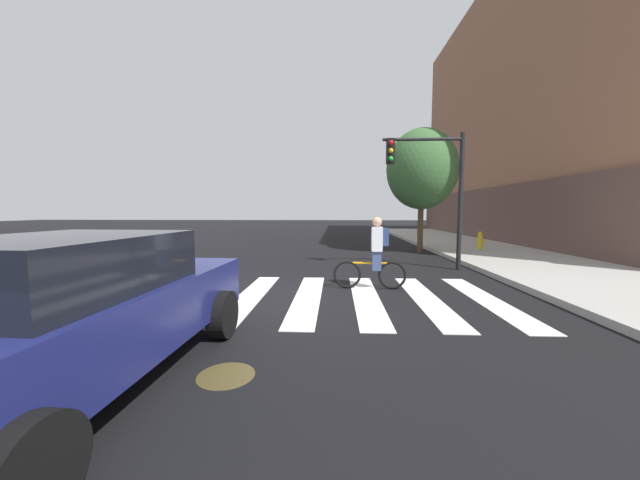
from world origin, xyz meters
TOP-DOWN VIEW (x-y plane):
  - ground_plane at (0.00, 0.00)m, footprint 120.00×120.00m
  - crosswalk_stripes at (0.01, 0.00)m, footprint 9.18×4.09m
  - manhole_cover at (-0.00, -3.41)m, footprint 0.64×0.64m
  - sedan_near at (-1.43, -3.77)m, footprint 2.30×4.67m
  - cyclist at (2.14, 0.85)m, footprint 1.71×0.37m
  - traffic_light_near at (4.20, 3.55)m, footprint 2.47×0.28m
  - fire_hydrant at (7.58, 8.06)m, footprint 0.33×0.22m
  - street_tree_near at (4.92, 7.89)m, footprint 3.02×3.02m
  - corner_building at (18.64, 14.42)m, footprint 16.99×24.28m

SIDE VIEW (x-z plane):
  - ground_plane at x=0.00m, z-range 0.00..0.00m
  - manhole_cover at x=0.00m, z-range 0.00..0.01m
  - crosswalk_stripes at x=0.01m, z-range 0.00..0.01m
  - fire_hydrant at x=7.58m, z-range 0.14..0.92m
  - sedan_near at x=-1.43m, z-range 0.03..1.62m
  - cyclist at x=2.14m, z-range 0.00..1.69m
  - traffic_light_near at x=4.20m, z-range 0.76..4.96m
  - street_tree_near at x=4.92m, z-range 0.94..6.31m
  - corner_building at x=18.64m, z-range -0.05..15.67m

